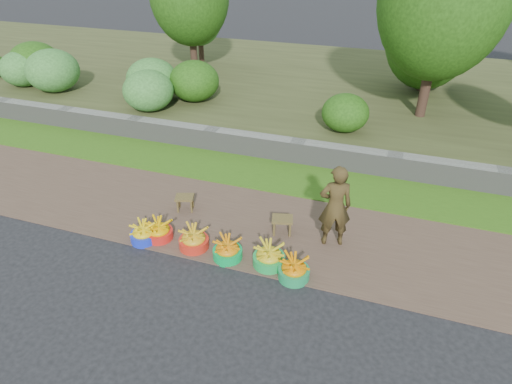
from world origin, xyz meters
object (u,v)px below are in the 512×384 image
(basin_e, at_px, (269,257))
(stool_right, at_px, (282,221))
(basin_b, at_px, (159,231))
(basin_c, at_px, (194,240))
(stool_left, at_px, (185,199))
(basin_f, at_px, (294,270))
(vendor_woman, at_px, (335,206))
(basin_d, at_px, (228,250))
(basin_a, at_px, (144,233))

(basin_e, bearing_deg, stool_right, 91.64)
(basin_b, bearing_deg, basin_c, -2.88)
(stool_left, bearing_deg, basin_e, -26.38)
(basin_e, xyz_separation_m, stool_left, (-2.07, 1.02, 0.09))
(basin_f, bearing_deg, basin_e, 160.60)
(basin_b, height_order, stool_left, basin_b)
(basin_c, distance_m, vendor_woman, 2.53)
(basin_e, bearing_deg, basin_d, -175.71)
(stool_right, bearing_deg, basin_a, -156.58)
(vendor_woman, bearing_deg, basin_d, 13.08)
(basin_e, distance_m, vendor_woman, 1.42)
(basin_b, xyz_separation_m, basin_d, (1.38, -0.11, 0.00))
(basin_d, relative_size, vendor_woman, 0.33)
(basin_c, relative_size, stool_right, 1.21)
(vendor_woman, bearing_deg, stool_right, -17.17)
(basin_b, xyz_separation_m, basin_c, (0.71, -0.04, 0.01))
(vendor_woman, bearing_deg, basin_c, 3.54)
(basin_c, bearing_deg, basin_d, -5.99)
(vendor_woman, bearing_deg, basin_b, -1.92)
(basin_b, xyz_separation_m, vendor_woman, (2.99, 0.87, 0.63))
(basin_a, distance_m, basin_d, 1.61)
(basin_c, height_order, basin_e, basin_e)
(basin_b, height_order, basin_f, basin_f)
(basin_f, relative_size, vendor_woman, 0.33)
(basin_f, distance_m, stool_right, 1.19)
(basin_a, relative_size, basin_c, 0.92)
(basin_b, bearing_deg, vendor_woman, 16.19)
(basin_d, xyz_separation_m, stool_left, (-1.34, 1.08, 0.10))
(stool_left, bearing_deg, stool_right, -3.34)
(stool_left, bearing_deg, vendor_woman, -2.01)
(basin_c, xyz_separation_m, stool_left, (-0.67, 1.01, 0.09))
(basin_b, distance_m, basin_e, 2.10)
(stool_right, distance_m, vendor_woman, 1.05)
(stool_left, distance_m, stool_right, 2.04)
(basin_d, height_order, basin_e, basin_e)
(stool_left, bearing_deg, basin_b, -92.28)
(basin_b, height_order, basin_d, basin_d)
(basin_a, bearing_deg, basin_f, -1.47)
(basin_d, bearing_deg, basin_f, -5.36)
(basin_b, relative_size, basin_f, 0.97)
(basin_e, bearing_deg, stool_left, 153.62)
(basin_a, xyz_separation_m, basin_e, (2.33, 0.09, 0.02))
(basin_e, relative_size, stool_left, 1.28)
(basin_a, height_order, basin_b, basin_b)
(basin_b, relative_size, vendor_woman, 0.32)
(basin_a, distance_m, stool_right, 2.52)
(basin_c, xyz_separation_m, basin_e, (1.39, -0.02, 0.00))
(basin_f, height_order, vendor_woman, vendor_woman)
(basin_a, bearing_deg, basin_c, 6.67)
(basin_e, bearing_deg, basin_c, 179.34)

